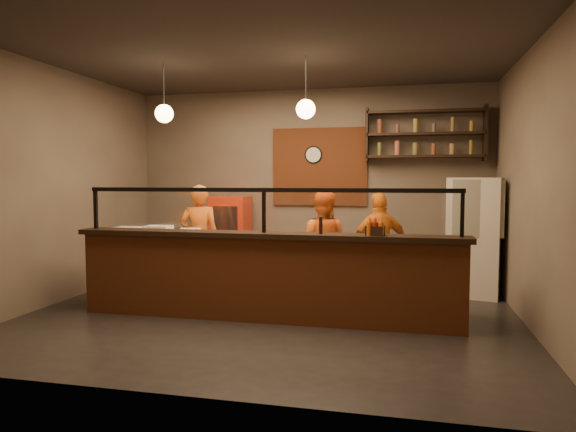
% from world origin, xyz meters
% --- Properties ---
extents(floor, '(6.00, 6.00, 0.00)m').
position_xyz_m(floor, '(0.00, 0.00, 0.00)').
color(floor, black).
rests_on(floor, ground).
extents(ceiling, '(6.00, 6.00, 0.00)m').
position_xyz_m(ceiling, '(0.00, 0.00, 3.20)').
color(ceiling, '#332C27').
rests_on(ceiling, wall_back).
extents(wall_back, '(6.00, 0.00, 6.00)m').
position_xyz_m(wall_back, '(0.00, 2.50, 1.60)').
color(wall_back, '#6C5E4F').
rests_on(wall_back, floor).
extents(wall_left, '(0.00, 5.00, 5.00)m').
position_xyz_m(wall_left, '(-3.00, 0.00, 1.60)').
color(wall_left, '#6C5E4F').
rests_on(wall_left, floor).
extents(wall_right, '(0.00, 5.00, 5.00)m').
position_xyz_m(wall_right, '(3.00, 0.00, 1.60)').
color(wall_right, '#6C5E4F').
rests_on(wall_right, floor).
extents(wall_front, '(6.00, 0.00, 6.00)m').
position_xyz_m(wall_front, '(0.00, -2.50, 1.60)').
color(wall_front, '#6C5E4F').
rests_on(wall_front, floor).
extents(brick_patch, '(1.60, 0.04, 1.30)m').
position_xyz_m(brick_patch, '(0.20, 2.47, 1.90)').
color(brick_patch, brown).
rests_on(brick_patch, wall_back).
extents(service_counter, '(4.60, 0.25, 1.00)m').
position_xyz_m(service_counter, '(0.00, -0.30, 0.50)').
color(service_counter, brown).
rests_on(service_counter, floor).
extents(counter_ledge, '(4.70, 0.37, 0.06)m').
position_xyz_m(counter_ledge, '(0.00, -0.30, 1.03)').
color(counter_ledge, black).
rests_on(counter_ledge, service_counter).
extents(worktop_cabinet, '(4.60, 0.75, 0.85)m').
position_xyz_m(worktop_cabinet, '(0.00, 0.20, 0.42)').
color(worktop_cabinet, gray).
rests_on(worktop_cabinet, floor).
extents(worktop, '(4.60, 0.75, 0.05)m').
position_xyz_m(worktop, '(0.00, 0.20, 0.88)').
color(worktop, white).
rests_on(worktop, worktop_cabinet).
extents(sneeze_guard, '(4.50, 0.05, 0.52)m').
position_xyz_m(sneeze_guard, '(0.00, -0.30, 1.37)').
color(sneeze_guard, white).
rests_on(sneeze_guard, counter_ledge).
extents(wall_shelving, '(1.84, 0.28, 0.85)m').
position_xyz_m(wall_shelving, '(1.90, 2.32, 2.40)').
color(wall_shelving, black).
rests_on(wall_shelving, wall_back).
extents(wall_clock, '(0.30, 0.04, 0.30)m').
position_xyz_m(wall_clock, '(0.10, 2.46, 2.10)').
color(wall_clock, black).
rests_on(wall_clock, wall_back).
extents(pendant_left, '(0.24, 0.24, 0.77)m').
position_xyz_m(pendant_left, '(-1.50, 0.20, 2.55)').
color(pendant_left, black).
rests_on(pendant_left, ceiling).
extents(pendant_right, '(0.24, 0.24, 0.77)m').
position_xyz_m(pendant_right, '(0.40, 0.20, 2.55)').
color(pendant_right, black).
rests_on(pendant_right, ceiling).
extents(cook_left, '(0.66, 0.51, 1.61)m').
position_xyz_m(cook_left, '(-1.34, 0.96, 0.80)').
color(cook_left, '#DA5E14').
rests_on(cook_left, floor).
extents(cook_mid, '(0.80, 0.65, 1.53)m').
position_xyz_m(cook_mid, '(0.49, 1.00, 0.76)').
color(cook_mid, '#D55414').
rests_on(cook_mid, floor).
extents(cook_right, '(0.95, 0.69, 1.50)m').
position_xyz_m(cook_right, '(1.28, 1.24, 0.75)').
color(cook_right, orange).
rests_on(cook_right, floor).
extents(fridge, '(0.84, 0.81, 1.71)m').
position_xyz_m(fridge, '(2.60, 1.70, 0.85)').
color(fridge, beige).
rests_on(fridge, floor).
extents(red_cooler, '(0.60, 0.55, 1.40)m').
position_xyz_m(red_cooler, '(-1.27, 2.15, 0.70)').
color(red_cooler, red).
rests_on(red_cooler, floor).
extents(pizza_dough, '(0.64, 0.64, 0.01)m').
position_xyz_m(pizza_dough, '(0.67, 0.28, 0.91)').
color(pizza_dough, beige).
rests_on(pizza_dough, worktop).
extents(prep_tub_a, '(0.32, 0.28, 0.13)m').
position_xyz_m(prep_tub_a, '(-1.16, 0.22, 0.97)').
color(prep_tub_a, white).
rests_on(prep_tub_a, worktop).
extents(prep_tub_b, '(0.34, 0.28, 0.17)m').
position_xyz_m(prep_tub_b, '(-1.61, 0.18, 0.98)').
color(prep_tub_b, white).
rests_on(prep_tub_b, worktop).
extents(prep_tub_c, '(0.31, 0.25, 0.16)m').
position_xyz_m(prep_tub_c, '(-1.97, 0.02, 0.98)').
color(prep_tub_c, white).
rests_on(prep_tub_c, worktop).
extents(rolling_pin, '(0.28, 0.23, 0.05)m').
position_xyz_m(rolling_pin, '(-1.94, 0.16, 0.93)').
color(rolling_pin, yellow).
rests_on(rolling_pin, worktop).
extents(condiment_caddy, '(0.22, 0.18, 0.11)m').
position_xyz_m(condiment_caddy, '(1.30, -0.34, 1.11)').
color(condiment_caddy, black).
rests_on(condiment_caddy, counter_ledge).
extents(pepper_mill, '(0.05, 0.05, 0.20)m').
position_xyz_m(pepper_mill, '(0.68, -0.33, 1.16)').
color(pepper_mill, black).
rests_on(pepper_mill, counter_ledge).
extents(small_plate, '(0.19, 0.19, 0.01)m').
position_xyz_m(small_plate, '(1.28, -0.33, 1.07)').
color(small_plate, silver).
rests_on(small_plate, counter_ledge).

